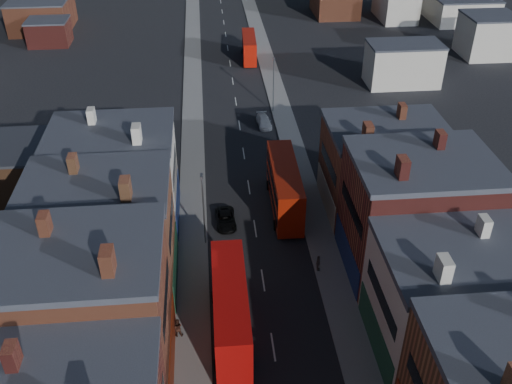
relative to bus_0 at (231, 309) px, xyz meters
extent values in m
cube|color=gray|center=(-3.20, 32.19, -2.72)|extent=(3.00, 200.00, 0.12)
cube|color=gray|center=(9.80, 32.19, -2.72)|extent=(3.00, 200.00, 0.12)
cylinder|color=slate|center=(-1.90, 12.19, 1.22)|extent=(0.16, 0.16, 8.00)
cube|color=slate|center=(-1.90, 12.19, 5.22)|extent=(0.25, 0.70, 0.25)
cylinder|color=slate|center=(8.50, 42.19, 1.22)|extent=(0.16, 0.16, 8.00)
cube|color=slate|center=(8.50, 42.19, 5.22)|extent=(0.25, 0.70, 0.25)
cube|color=red|center=(0.00, 0.00, -0.01)|extent=(2.77, 11.94, 4.77)
cube|color=black|center=(0.00, 0.00, -0.94)|extent=(2.82, 10.99, 0.98)
cube|color=black|center=(0.00, 0.00, 1.12)|extent=(2.82, 10.99, 0.98)
cylinder|color=black|center=(-1.37, -3.81, -2.24)|extent=(0.33, 1.09, 1.08)
cylinder|color=black|center=(1.34, -3.82, -2.24)|extent=(0.33, 1.09, 1.08)
cylinder|color=black|center=(-1.34, 3.82, -2.24)|extent=(0.33, 1.09, 1.08)
cylinder|color=black|center=(1.37, 3.81, -2.24)|extent=(0.33, 1.09, 1.08)
cube|color=#A71C09|center=(6.80, 17.70, 0.02)|extent=(2.94, 12.10, 4.82)
cube|color=black|center=(6.80, 17.70, -0.92)|extent=(2.98, 11.14, 0.99)
cube|color=black|center=(6.80, 17.70, 1.17)|extent=(2.98, 11.14, 0.99)
cylinder|color=black|center=(5.37, 13.86, -2.23)|extent=(0.35, 1.10, 1.10)
cylinder|color=black|center=(8.11, 13.82, -2.23)|extent=(0.35, 1.10, 1.10)
cylinder|color=black|center=(5.49, 21.58, -2.23)|extent=(0.35, 1.10, 1.10)
cylinder|color=black|center=(8.23, 21.53, -2.23)|extent=(0.35, 1.10, 1.10)
cube|color=#B41407|center=(6.80, 63.90, -0.53)|extent=(2.62, 9.80, 3.88)
cube|color=black|center=(6.80, 63.90, -1.28)|extent=(2.65, 9.02, 0.79)
cube|color=black|center=(6.80, 63.90, 0.40)|extent=(2.65, 9.02, 0.79)
cylinder|color=black|center=(5.56, 60.84, -2.34)|extent=(0.30, 0.89, 0.88)
cylinder|color=black|center=(7.77, 60.75, -2.34)|extent=(0.30, 0.89, 0.88)
cylinder|color=black|center=(5.83, 67.05, -2.34)|extent=(0.30, 0.89, 0.88)
cylinder|color=black|center=(8.04, 66.96, -2.34)|extent=(0.30, 0.89, 0.88)
imported|color=black|center=(0.29, 15.32, -2.17)|extent=(2.15, 4.42, 1.21)
imported|color=silver|center=(6.70, 37.84, -2.16)|extent=(2.06, 4.40, 1.24)
imported|color=#3B2017|center=(-4.40, 0.07, -1.78)|extent=(0.85, 0.47, 1.76)
imported|color=#605952|center=(8.60, 7.05, -1.82)|extent=(0.57, 1.03, 1.67)
camera|label=1|loc=(-1.02, -33.22, 33.17)|focal=40.00mm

